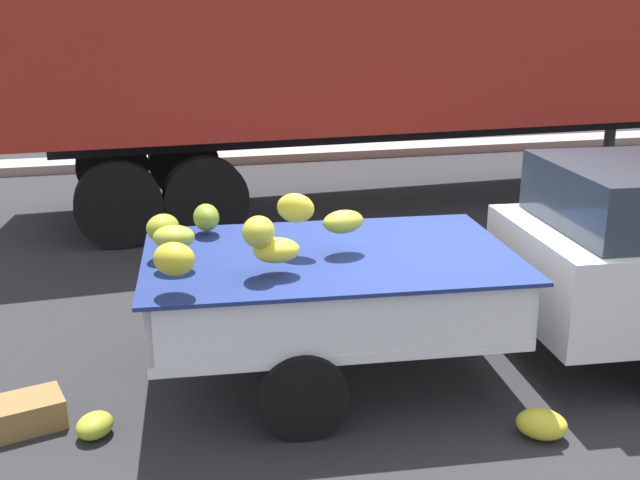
% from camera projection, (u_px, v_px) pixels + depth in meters
% --- Properties ---
extents(ground, '(220.00, 220.00, 0.00)m').
position_uv_depth(ground, '(454.00, 363.00, 6.46)').
color(ground, '#28282B').
extents(curb_strip, '(80.00, 0.80, 0.16)m').
position_uv_depth(curb_strip, '(267.00, 155.00, 14.70)').
color(curb_strip, gray).
rests_on(curb_strip, ground).
extents(pickup_truck, '(5.18, 2.18, 1.70)m').
position_uv_depth(pickup_truck, '(566.00, 264.00, 6.24)').
color(pickup_truck, white).
rests_on(pickup_truck, ground).
extents(semi_trailer, '(12.10, 3.08, 3.95)m').
position_uv_depth(semi_trailer, '(428.00, 30.00, 11.11)').
color(semi_trailer, maroon).
rests_on(semi_trailer, ground).
extents(fallen_banana_bunch_near_tailgate, '(0.36, 0.38, 0.17)m').
position_uv_depth(fallen_banana_bunch_near_tailgate, '(95.00, 425.00, 5.35)').
color(fallen_banana_bunch_near_tailgate, '#A2A72B').
rests_on(fallen_banana_bunch_near_tailgate, ground).
extents(fallen_banana_bunch_by_wheel, '(0.45, 0.42, 0.21)m').
position_uv_depth(fallen_banana_bunch_by_wheel, '(542.00, 424.00, 5.33)').
color(fallen_banana_bunch_by_wheel, yellow).
rests_on(fallen_banana_bunch_by_wheel, ground).
extents(produce_crate, '(0.60, 0.48, 0.22)m').
position_uv_depth(produce_crate, '(26.00, 413.00, 5.46)').
color(produce_crate, olive).
rests_on(produce_crate, ground).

